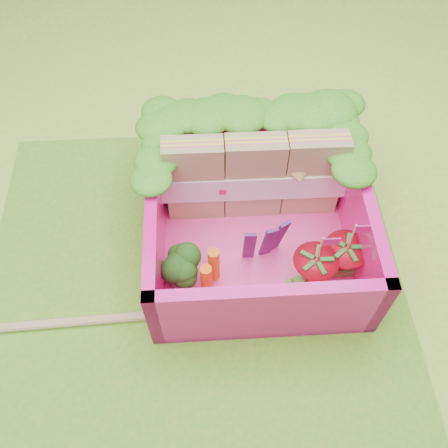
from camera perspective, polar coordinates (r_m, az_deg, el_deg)
name	(u,v)px	position (r m, az deg, el deg)	size (l,w,h in m)	color
ground	(195,288)	(3.16, -3.39, -7.30)	(14.00, 14.00, 0.00)	#97D33B
placemat	(194,287)	(3.15, -3.40, -7.18)	(2.60, 2.60, 0.03)	#5EAE27
bento_floor	(255,242)	(3.27, 3.54, -2.05)	(1.30, 1.30, 0.05)	#FB4099
bento_box	(257,220)	(3.06, 3.78, 0.44)	(1.30, 1.30, 0.55)	#FF158F
lettuce_ruffle	(252,123)	(3.12, 3.25, 11.44)	(1.43, 0.83, 0.11)	#328718
sandwich_stack	(255,177)	(3.15, 3.51, 5.33)	(1.16, 0.18, 0.64)	tan
broccoli	(178,269)	(2.95, -5.33, -5.16)	(0.34, 0.34, 0.24)	#6BA650
carrot_sticks	(210,272)	(2.96, -1.58, -5.51)	(0.12, 0.17, 0.29)	orange
purple_wedges	(266,241)	(3.02, 4.77, -1.99)	(0.26, 0.10, 0.38)	#47195A
strawberry_left	(313,272)	(3.01, 10.13, -5.37)	(0.27, 0.27, 0.51)	red
strawberry_right	(343,259)	(3.09, 13.44, -3.96)	(0.27, 0.27, 0.51)	red
snap_peas	(318,277)	(3.13, 10.68, -5.99)	(0.60, 0.23, 0.05)	#599E31
chopsticks	(30,325)	(3.21, -21.30, -10.74)	(2.33, 0.14, 0.05)	tan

